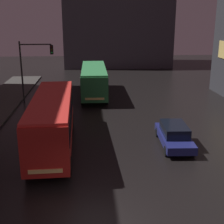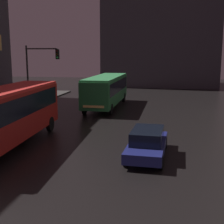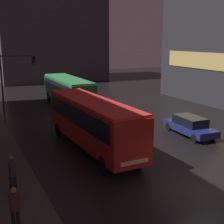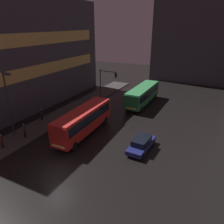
% 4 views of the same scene
% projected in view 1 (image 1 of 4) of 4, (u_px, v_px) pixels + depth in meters
% --- Properties ---
extents(building_far_backdrop, '(18.07, 12.00, 18.78)m').
position_uv_depth(building_far_backdrop, '(116.00, 10.00, 54.50)').
color(building_far_backdrop, '#423D47').
rests_on(building_far_backdrop, ground).
extents(bus_near, '(2.74, 10.64, 3.33)m').
position_uv_depth(bus_near, '(52.00, 117.00, 19.79)').
color(bus_near, '#AD1E19').
rests_on(bus_near, ground).
extents(bus_far, '(2.66, 10.63, 3.07)m').
position_uv_depth(bus_far, '(94.00, 78.00, 33.45)').
color(bus_far, '#236B38').
rests_on(bus_far, ground).
extents(car_taxi, '(2.01, 4.78, 1.45)m').
position_uv_depth(car_taxi, '(174.00, 135.00, 20.39)').
color(car_taxi, navy).
rests_on(car_taxi, ground).
extents(traffic_light_main, '(3.22, 0.35, 5.98)m').
position_uv_depth(traffic_light_main, '(33.00, 62.00, 30.09)').
color(traffic_light_main, '#2D2D2D').
rests_on(traffic_light_main, ground).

